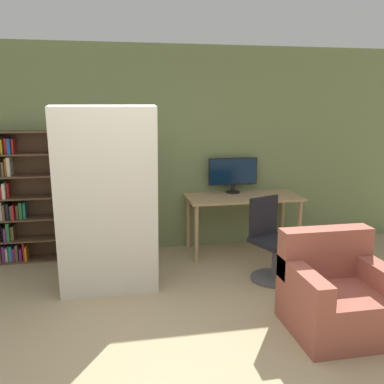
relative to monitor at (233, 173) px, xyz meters
name	(u,v)px	position (x,y,z in m)	size (l,w,h in m)	color
wall_back	(137,150)	(-1.27, 0.15, 0.32)	(8.00, 0.06, 2.70)	#6B7A4C
desk	(243,202)	(0.08, -0.23, -0.36)	(1.49, 0.68, 0.76)	tan
monitor	(233,173)	(0.00, 0.00, 0.00)	(0.68, 0.19, 0.48)	black
office_chair	(271,247)	(0.12, -1.16, -0.66)	(0.57, 0.57, 0.92)	#4C4C51
bookshelf	(21,199)	(-2.73, 0.00, -0.24)	(0.73, 0.31, 1.63)	brown
mattress_near	(107,204)	(-1.67, -1.27, -0.06)	(1.00, 0.39, 1.95)	beige
mattress_far	(107,196)	(-1.67, -0.88, -0.06)	(1.00, 0.36, 1.95)	beige
armchair	(336,294)	(0.27, -2.32, -0.71)	(0.85, 0.80, 0.85)	#934C3D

